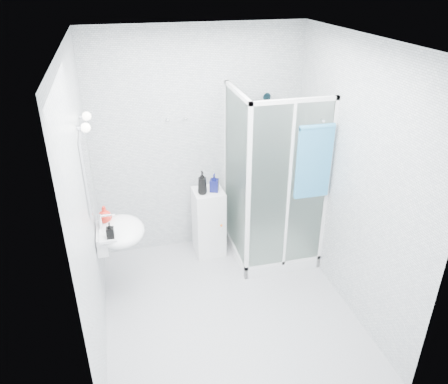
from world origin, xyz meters
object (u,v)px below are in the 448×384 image
object	(u,v)px
soap_dispenser_orange	(105,214)
shampoo_bottle_b	(214,183)
shower_enclosure	(267,224)
shampoo_bottle_a	(202,183)
hand_towel	(314,160)
storage_cabinet	(209,222)
soap_dispenser_black	(110,230)
wall_basin	(118,232)

from	to	relation	value
soap_dispenser_orange	shampoo_bottle_b	bearing A→B (deg)	21.01
shower_enclosure	shampoo_bottle_a	world-z (taller)	shower_enclosure
shampoo_bottle_a	hand_towel	bearing A→B (deg)	-31.72
storage_cabinet	shampoo_bottle_b	xyz separation A→B (m)	(0.07, -0.02, 0.52)
shampoo_bottle_a	shampoo_bottle_b	distance (m)	0.15
soap_dispenser_orange	soap_dispenser_black	xyz separation A→B (m)	(0.04, -0.30, -0.01)
shampoo_bottle_b	soap_dispenser_black	xyz separation A→B (m)	(-1.16, -0.76, 0.01)
wall_basin	hand_towel	xyz separation A→B (m)	(1.96, -0.09, 0.58)
shampoo_bottle_b	soap_dispenser_black	size ratio (longest dim) A/B	1.38
hand_towel	shampoo_bottle_b	world-z (taller)	hand_towel
storage_cabinet	shampoo_bottle_b	world-z (taller)	shampoo_bottle_b
shower_enclosure	storage_cabinet	world-z (taller)	shower_enclosure
storage_cabinet	shampoo_bottle_a	bearing A→B (deg)	-150.43
hand_towel	soap_dispenser_black	xyz separation A→B (m)	(-2.03, -0.10, -0.44)
shampoo_bottle_a	shampoo_bottle_b	xyz separation A→B (m)	(0.14, 0.03, -0.03)
wall_basin	shampoo_bottle_b	size ratio (longest dim) A/B	2.64
hand_towel	shampoo_bottle_b	size ratio (longest dim) A/B	3.66
hand_towel	soap_dispenser_orange	size ratio (longest dim) A/B	4.47
shampoo_bottle_a	soap_dispenser_orange	bearing A→B (deg)	-157.70
shower_enclosure	soap_dispenser_black	xyz separation A→B (m)	(-1.72, -0.51, 0.49)
storage_cabinet	shampoo_bottle_b	bearing A→B (deg)	-17.62
wall_basin	soap_dispenser_black	distance (m)	0.25
shower_enclosure	shampoo_bottle_b	bearing A→B (deg)	155.79
shower_enclosure	soap_dispenser_orange	world-z (taller)	shower_enclosure
storage_cabinet	shampoo_bottle_a	xyz separation A→B (m)	(-0.08, -0.05, 0.55)
storage_cabinet	hand_towel	size ratio (longest dim) A/B	1.06
wall_basin	soap_dispenser_orange	world-z (taller)	soap_dispenser_orange
soap_dispenser_black	soap_dispenser_orange	bearing A→B (deg)	98.42
wall_basin	soap_dispenser_black	bearing A→B (deg)	-108.93
soap_dispenser_orange	soap_dispenser_black	size ratio (longest dim) A/B	1.13
hand_towel	shower_enclosure	bearing A→B (deg)	127.62
shower_enclosure	storage_cabinet	xyz separation A→B (m)	(-0.63, 0.27, -0.04)
wall_basin	hand_towel	size ratio (longest dim) A/B	0.72
soap_dispenser_orange	soap_dispenser_black	bearing A→B (deg)	-81.58
hand_towel	soap_dispenser_orange	distance (m)	2.13
shower_enclosure	soap_dispenser_orange	xyz separation A→B (m)	(-1.76, -0.21, 0.50)
shampoo_bottle_b	soap_dispenser_orange	size ratio (longest dim) A/B	1.22
soap_dispenser_black	shampoo_bottle_b	bearing A→B (deg)	33.22
wall_basin	hand_towel	distance (m)	2.05
shower_enclosure	shampoo_bottle_b	distance (m)	0.78
shampoo_bottle_a	soap_dispenser_orange	distance (m)	1.15
shower_enclosure	hand_towel	distance (m)	1.06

